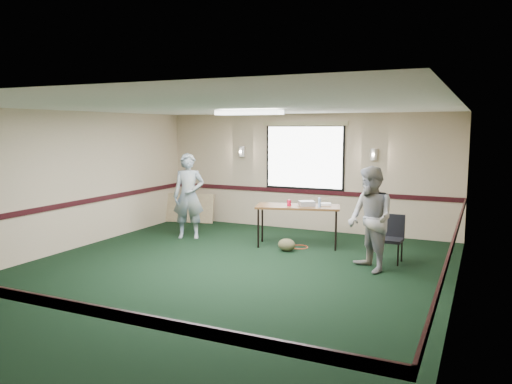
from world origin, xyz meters
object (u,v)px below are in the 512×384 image
at_px(projector, 307,203).
at_px(person_left, 189,196).
at_px(folding_table, 298,209).
at_px(person_right, 370,219).
at_px(conference_chair, 392,234).

xyz_separation_m(projector, person_left, (-2.57, -0.31, 0.04)).
xyz_separation_m(folding_table, person_right, (1.69, -1.15, 0.11)).
bearing_deg(projector, person_right, -71.17).
relative_size(projector, person_right, 0.17).
height_order(folding_table, person_left, person_left).
height_order(folding_table, conference_chair, conference_chair).
xyz_separation_m(folding_table, projector, (0.17, 0.05, 0.11)).
height_order(folding_table, person_right, person_right).
height_order(conference_chair, person_right, person_right).
bearing_deg(person_left, projector, -16.40).
relative_size(conference_chair, person_right, 0.48).
height_order(conference_chair, person_left, person_left).
distance_m(folding_table, person_right, 2.05).
bearing_deg(person_right, projector, -169.57).
relative_size(folding_table, person_left, 0.96).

